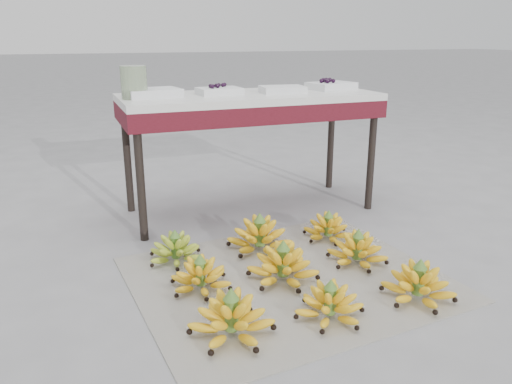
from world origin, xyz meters
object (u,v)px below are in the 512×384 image
object	(u,v)px
bunch_front_left	(232,319)
tray_left	(219,91)
bunch_front_center	(330,305)
bunch_front_right	(418,285)
bunch_mid_right	(357,251)
bunch_back_right	(328,229)
newspaper_mat	(288,279)
bunch_back_left	(176,250)
bunch_back_center	(260,237)
bunch_mid_left	(201,277)
vendor_table	(250,108)
tray_far_left	(153,93)
tray_far_right	(331,86)
bunch_mid_center	(283,266)
glass_jar	(134,82)
tray_right	(282,90)

from	to	relation	value
bunch_front_left	tray_left	xyz separation A→B (m)	(0.35, 1.22, 0.63)
bunch_front_center	bunch_front_right	xyz separation A→B (m)	(0.39, -0.00, 0.00)
bunch_mid_right	bunch_back_right	xyz separation A→B (m)	(0.02, 0.30, -0.00)
tray_left	newspaper_mat	bearing A→B (deg)	-89.74
bunch_back_left	bunch_back_center	bearing A→B (deg)	-20.13
bunch_back_right	newspaper_mat	bearing A→B (deg)	-129.55
tray_left	bunch_front_left	bearing A→B (deg)	-106.03
bunch_front_center	bunch_mid_right	size ratio (longest dim) A/B	0.98
bunch_mid_right	bunch_back_left	world-z (taller)	bunch_mid_right
bunch_front_left	bunch_mid_left	distance (m)	0.36
vendor_table	tray_far_left	distance (m)	0.54
newspaper_mat	tray_far_left	xyz separation A→B (m)	(-0.36, 0.91, 0.70)
tray_far_right	bunch_mid_right	bearing A→B (deg)	-110.64
newspaper_mat	bunch_front_center	size ratio (longest dim) A/B	4.03
bunch_back_center	tray_far_left	world-z (taller)	tray_far_left
vendor_table	tray_far_left	xyz separation A→B (m)	(-0.53, 0.02, 0.10)
newspaper_mat	bunch_back_center	distance (m)	0.33
bunch_mid_left	tray_left	xyz separation A→B (m)	(0.36, 0.86, 0.64)
bunch_mid_left	tray_far_right	world-z (taller)	tray_far_right
bunch_mid_right	tray_far_right	bearing A→B (deg)	57.42
bunch_mid_center	glass_jar	bearing A→B (deg)	112.95
bunch_back_right	vendor_table	world-z (taller)	vendor_table
bunch_front_right	tray_far_right	xyz separation A→B (m)	(0.29, 1.26, 0.64)
bunch_front_left	tray_right	distance (m)	1.50
bunch_front_left	tray_far_right	world-z (taller)	tray_far_right
bunch_back_left	tray_far_left	size ratio (longest dim) A/B	1.07
bunch_front_right	bunch_back_left	world-z (taller)	bunch_front_right
bunch_front_left	glass_jar	bearing A→B (deg)	118.14
bunch_front_right	tray_left	size ratio (longest dim) A/B	1.23
bunch_front_center	bunch_back_center	size ratio (longest dim) A/B	0.89
tray_far_right	bunch_back_right	bearing A→B (deg)	-118.20
bunch_front_left	bunch_front_center	size ratio (longest dim) A/B	1.24
bunch_front_center	tray_right	bearing A→B (deg)	88.39
bunch_back_left	tray_left	xyz separation A→B (m)	(0.40, 0.57, 0.64)
bunch_front_right	bunch_back_center	distance (m)	0.77
bunch_back_right	tray_left	xyz separation A→B (m)	(-0.38, 0.59, 0.64)
bunch_back_left	vendor_table	bearing A→B (deg)	26.63
bunch_mid_right	tray_right	size ratio (longest dim) A/B	1.24
tray_far_left	bunch_back_left	bearing A→B (deg)	-93.81
bunch_front_right	bunch_mid_center	world-z (taller)	bunch_mid_center
tray_far_left	tray_left	distance (m)	0.36
bunch_back_right	vendor_table	xyz separation A→B (m)	(-0.20, 0.57, 0.55)
newspaper_mat	tray_far_left	world-z (taller)	tray_far_left
bunch_mid_center	bunch_mid_right	bearing A→B (deg)	1.44
bunch_front_left	bunch_back_center	distance (m)	0.72
bunch_front_left	bunch_mid_right	size ratio (longest dim) A/B	1.21
vendor_table	bunch_mid_left	bearing A→B (deg)	-122.28
newspaper_mat	bunch_mid_center	distance (m)	0.07
newspaper_mat	bunch_back_left	bearing A→B (deg)	139.92
tray_right	newspaper_mat	bearing A→B (deg)	-112.15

